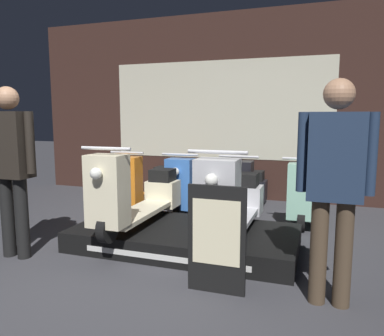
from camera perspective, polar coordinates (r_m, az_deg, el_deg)
ground_plane at (r=3.53m, az=-12.70°, el=-16.42°), size 30.00×30.00×0.00m
shop_wall_back at (r=6.69m, az=4.12°, el=9.23°), size 7.08×0.09×3.20m
display_platform at (r=4.20m, az=-1.13°, el=-10.58°), size 2.43×1.20×0.22m
scooter_display_left at (r=4.23m, az=-8.49°, el=-4.10°), size 0.52×1.74×0.94m
scooter_display_right at (r=3.86m, az=6.13°, el=-5.22°), size 0.52×1.74×0.94m
scooter_backrow_0 at (r=6.10m, az=-7.06°, el=-2.48°), size 0.52×1.74×0.94m
scooter_backrow_1 at (r=5.79m, az=0.27°, el=-2.98°), size 0.52×1.74×0.94m
scooter_backrow_2 at (r=5.58m, az=8.29°, el=-3.47°), size 0.52×1.74×0.94m
scooter_backrow_3 at (r=5.50m, az=16.74°, el=-3.90°), size 0.52×1.74×0.94m
person_left_browsing at (r=4.16m, az=-25.87°, el=1.26°), size 0.57×0.23×1.73m
person_right_browsing at (r=2.96m, az=20.93°, el=-1.24°), size 0.55×0.22×1.71m
price_sign_board at (r=3.09m, az=3.76°, el=-10.79°), size 0.48×0.04×0.90m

